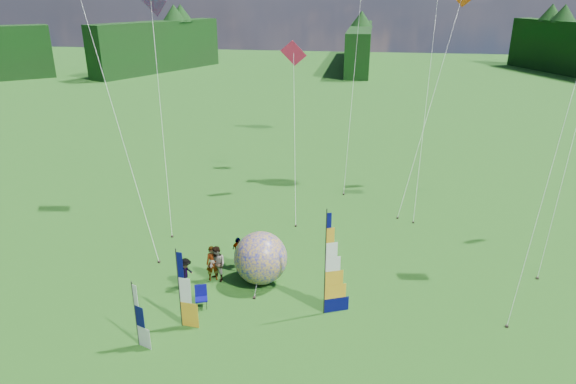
# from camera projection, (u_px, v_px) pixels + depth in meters

# --- Properties ---
(ground) EXTENTS (220.00, 220.00, 0.00)m
(ground) POSITION_uv_depth(u_px,v_px,m) (297.00, 361.00, 20.05)
(ground) COLOR #275510
(ground) RESTS_ON ground
(treeline_ring) EXTENTS (210.00, 210.00, 8.00)m
(treeline_ring) POSITION_uv_depth(u_px,v_px,m) (298.00, 272.00, 18.58)
(treeline_ring) COLOR #0B330C
(treeline_ring) RESTS_ON ground
(feather_banner_main) EXTENTS (1.27, 0.60, 4.92)m
(feather_banner_main) POSITION_uv_depth(u_px,v_px,m) (325.00, 265.00, 22.13)
(feather_banner_main) COLOR #06084F
(feather_banner_main) RESTS_ON ground
(side_banner_left) EXTENTS (1.00, 0.19, 3.59)m
(side_banner_left) POSITION_uv_depth(u_px,v_px,m) (179.00, 290.00, 21.54)
(side_banner_left) COLOR orange
(side_banner_left) RESTS_ON ground
(side_banner_far) EXTENTS (0.84, 0.40, 2.86)m
(side_banner_far) POSITION_uv_depth(u_px,v_px,m) (136.00, 315.00, 20.46)
(side_banner_far) COLOR white
(side_banner_far) RESTS_ON ground
(bol_inflatable) EXTENTS (3.05, 3.05, 2.62)m
(bol_inflatable) POSITION_uv_depth(u_px,v_px,m) (261.00, 258.00, 25.08)
(bol_inflatable) COLOR #161D98
(bol_inflatable) RESTS_ON ground
(spectator_a) EXTENTS (0.78, 0.65, 1.81)m
(spectator_a) POSITION_uv_depth(u_px,v_px,m) (213.00, 263.00, 25.41)
(spectator_a) COLOR #66594C
(spectator_a) RESTS_ON ground
(spectator_b) EXTENTS (1.00, 0.86, 1.85)m
(spectator_b) POSITION_uv_depth(u_px,v_px,m) (217.00, 264.00, 25.31)
(spectator_b) COLOR #66594C
(spectator_b) RESTS_ON ground
(spectator_c) EXTENTS (0.54, 1.06, 1.57)m
(spectator_c) POSITION_uv_depth(u_px,v_px,m) (186.00, 273.00, 24.75)
(spectator_c) COLOR #66594C
(spectator_c) RESTS_ON ground
(spectator_d) EXTENTS (0.96, 0.94, 1.63)m
(spectator_d) POSITION_uv_depth(u_px,v_px,m) (238.00, 252.00, 26.71)
(spectator_d) COLOR #66594C
(spectator_d) RESTS_ON ground
(camp_chair) EXTENTS (0.76, 0.76, 1.03)m
(camp_chair) POSITION_uv_depth(u_px,v_px,m) (201.00, 297.00, 23.28)
(camp_chair) COLOR #06065C
(camp_chair) RESTS_ON ground
(kite_whale) EXTENTS (6.88, 15.31, 23.33)m
(kite_whale) POSITION_uv_depth(u_px,v_px,m) (435.00, 21.00, 32.80)
(kite_whale) COLOR black
(kite_whale) RESTS_ON ground
(kite_rainbow_delta) EXTENTS (9.04, 11.46, 15.07)m
(kite_rainbow_delta) POSITION_uv_depth(u_px,v_px,m) (160.00, 99.00, 30.40)
(kite_rainbow_delta) COLOR #EB0026
(kite_rainbow_delta) RESTS_ON ground
(kite_parafoil) EXTENTS (7.26, 10.61, 16.36)m
(kite_parafoil) POSITION_uv_depth(u_px,v_px,m) (563.00, 122.00, 22.21)
(kite_parafoil) COLOR red
(kite_parafoil) RESTS_ON ground
(small_kite_red) EXTENTS (6.23, 10.47, 11.05)m
(small_kite_red) POSITION_uv_depth(u_px,v_px,m) (295.00, 125.00, 32.71)
(small_kite_red) COLOR #CA1D43
(small_kite_red) RESTS_ON ground
(small_kite_orange) EXTENTS (6.76, 11.51, 14.42)m
(small_kite_orange) POSITION_uv_depth(u_px,v_px,m) (432.00, 93.00, 33.70)
(small_kite_orange) COLOR #F44F10
(small_kite_orange) RESTS_ON ground
(small_kite_yellow) EXTENTS (7.38, 9.91, 11.72)m
(small_kite_yellow) POSITION_uv_depth(u_px,v_px,m) (570.00, 150.00, 26.39)
(small_kite_yellow) COLOR #DAEE24
(small_kite_yellow) RESTS_ON ground
(small_kite_pink) EXTENTS (10.13, 9.84, 15.96)m
(small_kite_pink) POSITION_uv_depth(u_px,v_px,m) (113.00, 102.00, 27.26)
(small_kite_pink) COLOR pink
(small_kite_pink) RESTS_ON ground
(small_kite_green) EXTENTS (5.74, 12.78, 22.39)m
(small_kite_green) POSITION_uv_depth(u_px,v_px,m) (358.00, 25.00, 36.72)
(small_kite_green) COLOR green
(small_kite_green) RESTS_ON ground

